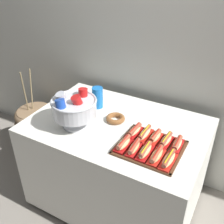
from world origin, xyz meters
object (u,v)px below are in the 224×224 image
at_px(hot_dog_2, 145,151).
at_px(hot_dog_7, 155,137).
at_px(hot_dog_1, 134,148).
at_px(hot_dog_6, 145,134).
at_px(donut, 115,118).
at_px(floor_vase, 38,130).
at_px(hot_dog_0, 123,144).
at_px(cup_stack, 98,98).
at_px(buffet_table, 117,163).
at_px(hot_dog_4, 168,160).
at_px(hot_dog_9, 177,144).
at_px(serving_tray, 150,148).
at_px(punch_bowl, 74,107).
at_px(hot_dog_5, 134,131).
at_px(hot_dog_3, 157,156).
at_px(hot_dog_8, 166,141).

xyz_separation_m(hot_dog_2, hot_dog_7, (0.00, 0.16, -0.00)).
distance_m(hot_dog_1, hot_dog_6, 0.17).
bearing_deg(donut, floor_vase, 169.59).
bearing_deg(floor_vase, hot_dog_7, -11.67).
bearing_deg(hot_dog_0, cup_stack, 138.67).
bearing_deg(buffet_table, hot_dog_1, -43.22).
xyz_separation_m(hot_dog_2, hot_dog_4, (0.15, -0.00, -0.00)).
bearing_deg(hot_dog_9, hot_dog_7, 179.58).
bearing_deg(hot_dog_4, donut, 152.25).
relative_size(serving_tray, hot_dog_7, 2.62).
bearing_deg(hot_dog_2, hot_dog_4, -0.42).
height_order(hot_dog_7, hot_dog_9, hot_dog_7).
bearing_deg(punch_bowl, hot_dog_1, -6.87).
bearing_deg(floor_vase, hot_dog_5, -12.98).
height_order(hot_dog_9, cup_stack, cup_stack).
height_order(hot_dog_3, punch_bowl, punch_bowl).
height_order(hot_dog_4, hot_dog_9, hot_dog_9).
height_order(serving_tray, donut, donut).
distance_m(floor_vase, hot_dog_4, 1.71).
bearing_deg(hot_dog_1, hot_dog_4, -0.42).
bearing_deg(hot_dog_1, buffet_table, 136.78).
distance_m(hot_dog_8, punch_bowl, 0.66).
bearing_deg(hot_dog_2, hot_dog_5, 131.85).
xyz_separation_m(floor_vase, hot_dog_9, (1.54, -0.29, 0.60)).
distance_m(hot_dog_2, hot_dog_9, 0.22).
distance_m(hot_dog_2, punch_bowl, 0.58).
bearing_deg(hot_dog_0, hot_dog_2, -0.42).
bearing_deg(hot_dog_1, hot_dog_7, 65.14).
bearing_deg(hot_dog_4, hot_dog_1, 179.58).
bearing_deg(hot_dog_1, hot_dog_2, -0.42).
bearing_deg(serving_tray, hot_dog_0, -151.61).
distance_m(hot_dog_1, hot_dog_5, 0.18).
xyz_separation_m(hot_dog_4, punch_bowl, (-0.72, 0.06, 0.12)).
height_order(hot_dog_2, hot_dog_7, same).
xyz_separation_m(hot_dog_0, donut, (-0.20, 0.26, -0.02)).
xyz_separation_m(hot_dog_5, hot_dog_7, (0.15, -0.00, 0.00)).
height_order(hot_dog_5, hot_dog_8, hot_dog_8).
bearing_deg(hot_dog_2, donut, 143.13).
relative_size(buffet_table, donut, 9.01).
relative_size(buffet_table, cup_stack, 7.57).
bearing_deg(hot_dog_9, cup_stack, 164.10).
height_order(hot_dog_2, hot_dog_9, hot_dog_2).
height_order(hot_dog_8, punch_bowl, punch_bowl).
bearing_deg(hot_dog_9, hot_dog_4, -90.42).
xyz_separation_m(hot_dog_3, hot_dog_5, (-0.22, 0.17, 0.00)).
bearing_deg(hot_dog_0, punch_bowl, 171.99).
height_order(hot_dog_9, punch_bowl, punch_bowl).
bearing_deg(hot_dog_2, hot_dog_8, 65.14).
height_order(hot_dog_8, donut, hot_dog_8).
bearing_deg(floor_vase, serving_tray, -14.89).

